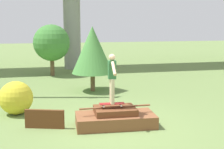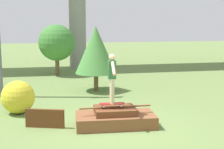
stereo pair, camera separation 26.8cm
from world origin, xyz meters
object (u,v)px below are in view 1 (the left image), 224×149
Objects in this scene: bush_yellow_flowering at (16,98)px; skateboard at (112,104)px; skater at (112,76)px; tree_behind_right at (52,43)px; tree_behind_left at (92,50)px.

skateboard is at bearing -34.18° from bush_yellow_flowering.
skater is 0.49× the size of tree_behind_right.
skater reaches higher than bush_yellow_flowering.
skateboard is 0.52× the size of skater.
skater is 4.94m from tree_behind_left.
tree_behind_left reaches higher than bush_yellow_flowering.
skateboard is 3.43m from bush_yellow_flowering.
bush_yellow_flowering reaches higher than skateboard.
tree_behind_left reaches higher than skateboard.
skateboard is 0.84m from skater.
tree_behind_right is at bearing 108.94° from tree_behind_left.
tree_behind_left is (0.25, 4.92, 0.33)m from skater.
skateboard is 9.72m from tree_behind_right.
tree_behind_right is (-1.59, 4.64, 0.05)m from tree_behind_left.
skateboard is at bearing -82.02° from tree_behind_right.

